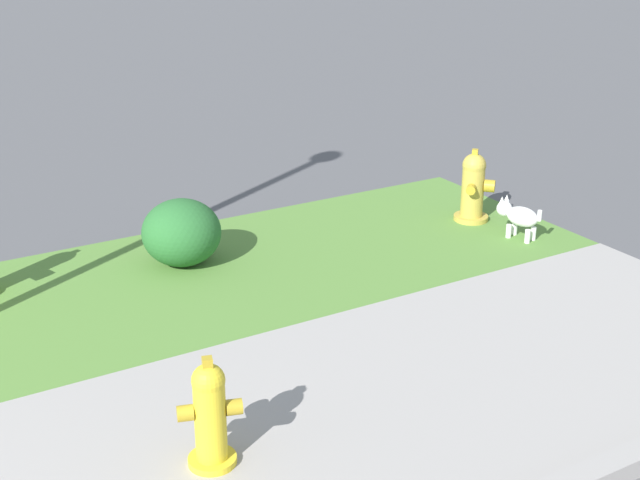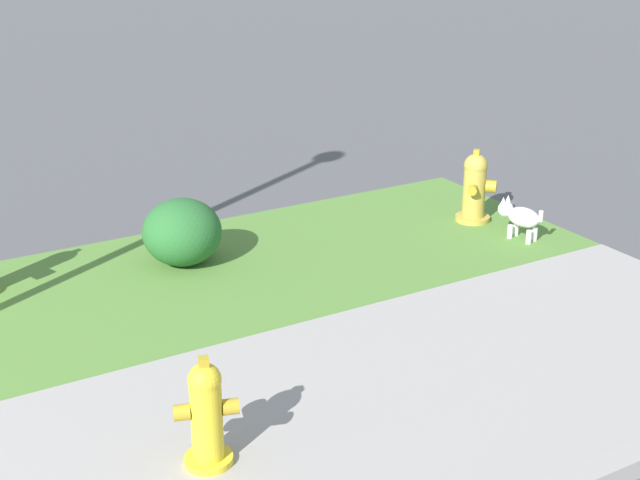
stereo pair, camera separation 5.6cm
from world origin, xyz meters
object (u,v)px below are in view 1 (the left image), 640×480
Objects in this scene: small_white_dog at (518,216)px; fire_hydrant_across_street at (210,414)px; shrub_bush_far_verge at (182,232)px; fire_hydrant_mid_block at (473,187)px.

fire_hydrant_across_street is at bearing 98.72° from small_white_dog.
shrub_bush_far_verge reaches higher than small_white_dog.
fire_hydrant_mid_block is at bearing -10.52° from small_white_dog.
fire_hydrant_across_street is 1.49× the size of small_white_dog.
shrub_bush_far_verge is (0.98, 2.77, -0.03)m from fire_hydrant_across_street.
small_white_dog is at bearing -19.25° from shrub_bush_far_verge.
small_white_dog is 3.06m from shrub_bush_far_verge.
fire_hydrant_across_street is 2.94m from shrub_bush_far_verge.
fire_hydrant_mid_block reaches higher than fire_hydrant_across_street.
small_white_dog is at bearing 51.56° from fire_hydrant_mid_block.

